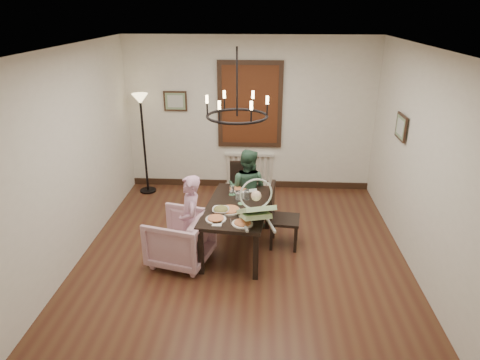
# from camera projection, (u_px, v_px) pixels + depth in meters

# --- Properties ---
(room_shell) EXTENTS (4.51, 5.00, 2.81)m
(room_shell) POSITION_uv_depth(u_px,v_px,m) (244.00, 153.00, 5.80)
(room_shell) COLOR #4F2F1B
(room_shell) RESTS_ON ground
(dining_table) EXTENTS (1.00, 1.56, 0.69)m
(dining_table) POSITION_uv_depth(u_px,v_px,m) (237.00, 211.00, 5.94)
(dining_table) COLOR black
(dining_table) RESTS_ON room_shell
(chair_far) EXTENTS (0.40, 0.40, 0.90)m
(chair_far) POSITION_uv_depth(u_px,v_px,m) (241.00, 191.00, 6.98)
(chair_far) COLOR black
(chair_far) RESTS_ON room_shell
(chair_right) EXTENTS (0.46, 0.46, 0.94)m
(chair_right) POSITION_uv_depth(u_px,v_px,m) (285.00, 216.00, 6.09)
(chair_right) COLOR black
(chair_right) RESTS_ON room_shell
(armchair) EXTENTS (0.94, 0.92, 0.70)m
(armchair) POSITION_uv_depth(u_px,v_px,m) (180.00, 239.00, 5.74)
(armchair) COLOR #CC9CAE
(armchair) RESTS_ON room_shell
(elderly_woman) EXTENTS (0.34, 0.44, 1.06)m
(elderly_woman) POSITION_uv_depth(u_px,v_px,m) (191.00, 229.00, 5.61)
(elderly_woman) COLOR #C88DAA
(elderly_woman) RESTS_ON room_shell
(seated_man) EXTENTS (0.60, 0.53, 1.05)m
(seated_man) POSITION_uv_depth(u_px,v_px,m) (247.00, 195.00, 6.62)
(seated_man) COLOR #345740
(seated_man) RESTS_ON room_shell
(baby_bouncer) EXTENTS (0.59, 0.71, 0.40)m
(baby_bouncer) POSITION_uv_depth(u_px,v_px,m) (256.00, 208.00, 5.37)
(baby_bouncer) COLOR #C3F1A6
(baby_bouncer) RESTS_ON dining_table
(salad_bowl) EXTENTS (0.28, 0.28, 0.07)m
(salad_bowl) POSITION_uv_depth(u_px,v_px,m) (221.00, 210.00, 5.69)
(salad_bowl) COLOR white
(salad_bowl) RESTS_ON dining_table
(pizza_platter) EXTENTS (0.28, 0.28, 0.04)m
(pizza_platter) POSITION_uv_depth(u_px,v_px,m) (230.00, 210.00, 5.73)
(pizza_platter) COLOR tan
(pizza_platter) RESTS_ON dining_table
(drinking_glass) EXTENTS (0.08, 0.08, 0.16)m
(drinking_glass) POSITION_uv_depth(u_px,v_px,m) (238.00, 196.00, 6.02)
(drinking_glass) COLOR silver
(drinking_glass) RESTS_ON dining_table
(window_blinds) EXTENTS (1.00, 0.03, 1.40)m
(window_blinds) POSITION_uv_depth(u_px,v_px,m) (250.00, 105.00, 7.65)
(window_blinds) COLOR #532310
(window_blinds) RESTS_ON room_shell
(radiator) EXTENTS (0.92, 0.12, 0.62)m
(radiator) POSITION_uv_depth(u_px,v_px,m) (249.00, 170.00, 8.15)
(radiator) COLOR silver
(radiator) RESTS_ON room_shell
(picture_back) EXTENTS (0.42, 0.03, 0.36)m
(picture_back) POSITION_uv_depth(u_px,v_px,m) (175.00, 101.00, 7.71)
(picture_back) COLOR black
(picture_back) RESTS_ON room_shell
(picture_right) EXTENTS (0.03, 0.42, 0.36)m
(picture_right) POSITION_uv_depth(u_px,v_px,m) (401.00, 127.00, 6.08)
(picture_right) COLOR black
(picture_right) RESTS_ON room_shell
(floor_lamp) EXTENTS (0.30, 0.30, 1.80)m
(floor_lamp) POSITION_uv_depth(u_px,v_px,m) (144.00, 146.00, 7.73)
(floor_lamp) COLOR black
(floor_lamp) RESTS_ON room_shell
(chandelier) EXTENTS (0.80, 0.80, 0.04)m
(chandelier) POSITION_uv_depth(u_px,v_px,m) (237.00, 116.00, 5.43)
(chandelier) COLOR black
(chandelier) RESTS_ON room_shell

